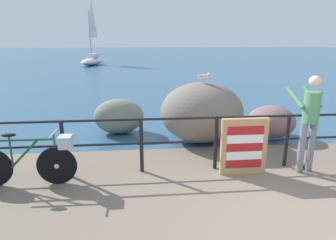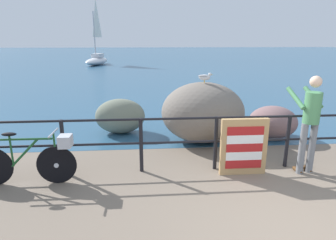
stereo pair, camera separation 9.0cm
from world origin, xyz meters
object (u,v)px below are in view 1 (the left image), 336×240
person_at_railing (309,120)px  folded_deckchair_stack (244,146)px  breakwater_boulder_main (202,112)px  breakwater_boulder_left (119,116)px  breakwater_boulder_right (271,122)px  seagull (204,77)px  sailboat (93,58)px  bicycle (33,159)px

person_at_railing → folded_deckchair_stack: (-1.15, 0.03, -0.47)m
folded_deckchair_stack → breakwater_boulder_main: bearing=101.7°
breakwater_boulder_left → breakwater_boulder_right: breakwater_boulder_left is taller
folded_deckchair_stack → seagull: 2.09m
sailboat → bicycle: bearing=19.9°
seagull → breakwater_boulder_left: bearing=177.1°
breakwater_boulder_main → bicycle: bearing=-148.9°
folded_deckchair_stack → sailboat: (-6.30, 24.44, 0.19)m
bicycle → sailboat: 24.68m
bicycle → person_at_railing: 4.80m
folded_deckchair_stack → breakwater_boulder_main: (-0.38, 1.85, 0.19)m
person_at_railing → sailboat: sailboat is taller
bicycle → sailboat: bearing=96.8°
bicycle → sailboat: size_ratio=0.28×
bicycle → person_at_railing: person_at_railing is taller
breakwater_boulder_main → seagull: bearing=-90.7°
breakwater_boulder_left → person_at_railing: bearing=-36.9°
person_at_railing → breakwater_boulder_right: (0.25, 1.99, -0.60)m
breakwater_boulder_right → sailboat: (-7.71, 22.48, 0.31)m
seagull → sailboat: sailboat is taller
person_at_railing → breakwater_boulder_right: bearing=-15.7°
breakwater_boulder_left → breakwater_boulder_right: (3.80, -0.68, -0.05)m
breakwater_boulder_left → sailboat: (-3.91, 21.80, 0.26)m
breakwater_boulder_right → sailboat: 23.76m
breakwater_boulder_main → sailboat: size_ratio=0.32×
folded_deckchair_stack → sailboat: sailboat is taller
breakwater_boulder_right → breakwater_boulder_main: bearing=-176.5°
folded_deckchair_stack → breakwater_boulder_right: size_ratio=0.88×
breakwater_boulder_main → seagull: size_ratio=5.78×
bicycle → person_at_railing: bearing=1.4°
breakwater_boulder_main → breakwater_boulder_left: bearing=158.6°
breakwater_boulder_left → sailboat: sailboat is taller
bicycle → breakwater_boulder_main: size_ratio=0.87×
breakwater_boulder_right → breakwater_boulder_left: bearing=169.9°
folded_deckchair_stack → breakwater_boulder_right: (1.41, 1.96, -0.12)m
seagull → sailboat: bearing=125.2°
person_at_railing → breakwater_boulder_main: (-1.54, 1.88, -0.28)m
breakwater_boulder_right → sailboat: sailboat is taller
person_at_railing → sailboat: bearing=8.5°
person_at_railing → folded_deckchair_stack: person_at_railing is taller
sailboat → folded_deckchair_stack: bearing=28.1°
breakwater_boulder_main → breakwater_boulder_right: breakwater_boulder_main is taller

